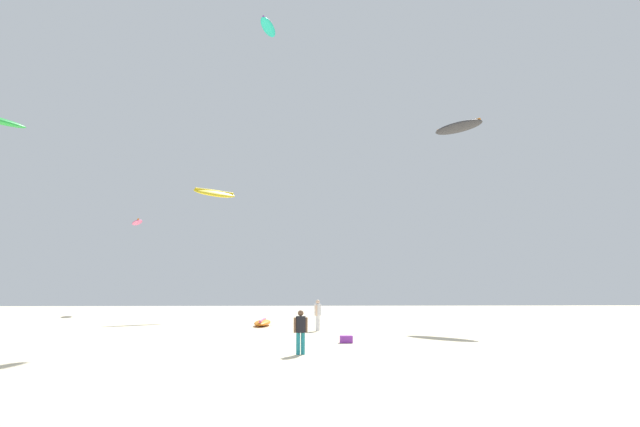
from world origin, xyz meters
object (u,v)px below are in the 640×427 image
object	(u,v)px
kite_aloft_2	(215,193)
kite_aloft_0	(137,222)
cooler_box	(346,339)
person_foreground	(301,329)
kite_aloft_3	(268,27)
kite_aloft_4	(458,127)
person_midground	(318,313)
kite_grounded_near	(262,323)

from	to	relation	value
kite_aloft_2	kite_aloft_0	bearing A→B (deg)	134.46
cooler_box	person_foreground	bearing A→B (deg)	-117.01
person_foreground	kite_aloft_3	xyz separation A→B (m)	(-2.26, 13.40, 19.05)
cooler_box	kite_aloft_0	bearing A→B (deg)	122.34
kite_aloft_4	person_midground	bearing A→B (deg)	-147.45
kite_aloft_3	cooler_box	bearing A→B (deg)	-65.30
person_foreground	kite_aloft_4	distance (m)	25.20
person_midground	kite_aloft_2	world-z (taller)	kite_aloft_2
kite_grounded_near	kite_aloft_3	size ratio (longest dim) A/B	1.30
kite_aloft_3	kite_aloft_4	distance (m)	15.77
kite_grounded_near	kite_aloft_2	bearing A→B (deg)	118.03
person_foreground	kite_aloft_0	bearing A→B (deg)	-167.88
person_foreground	cooler_box	distance (m)	4.59
kite_aloft_3	person_midground	bearing A→B (deg)	-39.97
kite_aloft_0	kite_aloft_4	distance (m)	33.23
kite_grounded_near	kite_aloft_2	distance (m)	14.59
person_foreground	kite_aloft_3	size ratio (longest dim) A/B	0.57
kite_aloft_0	kite_grounded_near	bearing A→B (deg)	-52.69
person_foreground	person_midground	world-z (taller)	person_midground
person_midground	kite_aloft_4	bearing A→B (deg)	-124.99
kite_grounded_near	kite_aloft_0	world-z (taller)	kite_aloft_0
person_foreground	kite_grounded_near	distance (m)	15.12
kite_aloft_0	kite_aloft_2	size ratio (longest dim) A/B	0.99
cooler_box	kite_aloft_3	bearing A→B (deg)	114.70
kite_aloft_2	kite_aloft_4	distance (m)	20.64
kite_aloft_2	kite_aloft_3	distance (m)	15.12
kite_aloft_0	kite_aloft_2	world-z (taller)	kite_aloft_2
kite_aloft_2	kite_aloft_4	bearing A→B (deg)	-18.56
cooler_box	kite_aloft_2	distance (m)	24.38
cooler_box	kite_aloft_3	size ratio (longest dim) A/B	0.20
kite_grounded_near	kite_aloft_2	size ratio (longest dim) A/B	0.97
person_foreground	kite_aloft_2	world-z (taller)	kite_aloft_2
cooler_box	kite_aloft_3	xyz separation A→B (m)	(-4.31, 9.37, 19.82)
person_foreground	person_midground	distance (m)	10.69
kite_aloft_3	person_foreground	bearing A→B (deg)	-80.45
person_midground	kite_grounded_near	size ratio (longest dim) A/B	0.48
kite_grounded_near	person_midground	bearing A→B (deg)	-51.00
kite_aloft_4	kite_aloft_2	bearing A→B (deg)	161.44
person_midground	kite_aloft_3	distance (m)	19.44
kite_aloft_0	kite_aloft_2	distance (m)	13.51
person_foreground	cooler_box	world-z (taller)	person_foreground
kite_aloft_0	person_midground	bearing A→B (deg)	-52.37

